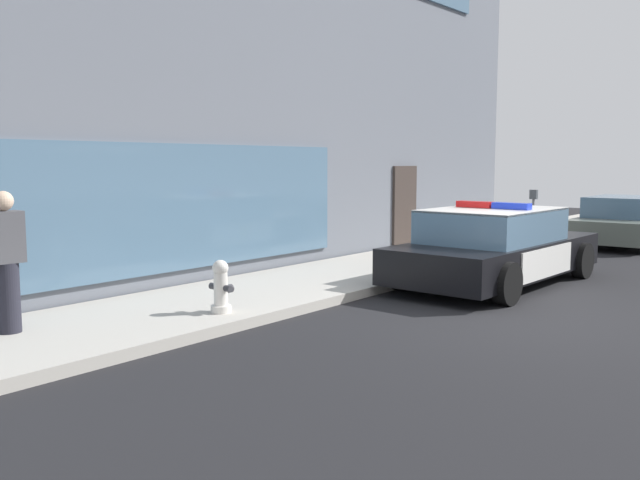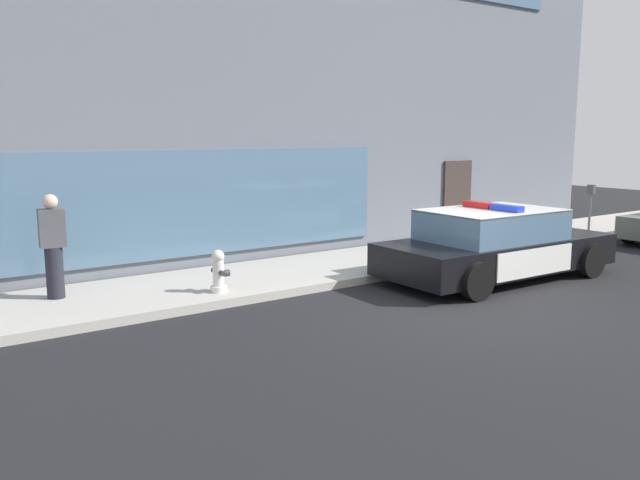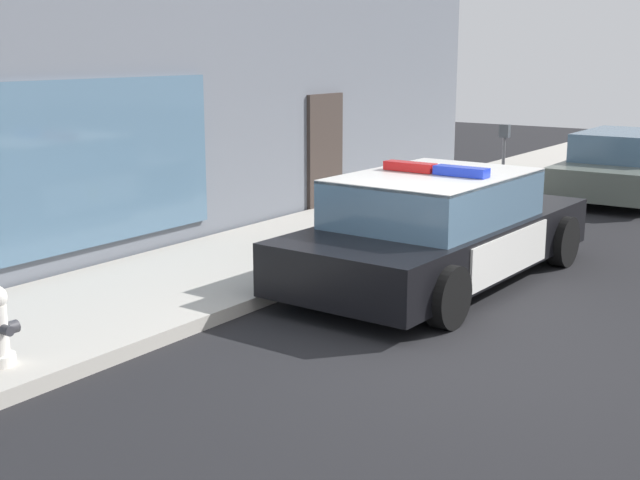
# 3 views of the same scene
# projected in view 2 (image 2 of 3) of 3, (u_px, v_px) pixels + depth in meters

# --- Properties ---
(ground) EXTENTS (48.00, 48.00, 0.00)m
(ground) POSITION_uv_depth(u_px,v_px,m) (458.00, 309.00, 10.57)
(ground) COLOR black
(sidewalk) EXTENTS (48.00, 2.61, 0.15)m
(sidewalk) POSITION_uv_depth(u_px,v_px,m) (329.00, 268.00, 13.40)
(sidewalk) COLOR #B2ADA3
(sidewalk) RESTS_ON ground
(storefront_building) EXTENTS (25.95, 9.49, 9.38)m
(storefront_building) POSITION_uv_depth(u_px,v_px,m) (98.00, 56.00, 16.02)
(storefront_building) COLOR slate
(storefront_building) RESTS_ON ground
(police_cruiser) EXTENTS (4.96, 2.27, 1.49)m
(police_cruiser) POSITION_uv_depth(u_px,v_px,m) (495.00, 245.00, 12.67)
(police_cruiser) COLOR black
(police_cruiser) RESTS_ON ground
(fire_hydrant) EXTENTS (0.34, 0.39, 0.73)m
(fire_hydrant) POSITION_uv_depth(u_px,v_px,m) (219.00, 272.00, 11.06)
(fire_hydrant) COLOR silver
(fire_hydrant) RESTS_ON sidewalk
(pedestrian_on_sidewalk) EXTENTS (0.43, 0.31, 1.71)m
(pedestrian_on_sidewalk) POSITION_uv_depth(u_px,v_px,m) (53.00, 246.00, 10.57)
(pedestrian_on_sidewalk) COLOR #23232D
(pedestrian_on_sidewalk) RESTS_ON sidewalk
(parking_meter) EXTENTS (0.12, 0.18, 1.34)m
(parking_meter) POSITION_uv_depth(u_px,v_px,m) (591.00, 200.00, 17.05)
(parking_meter) COLOR slate
(parking_meter) RESTS_ON sidewalk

